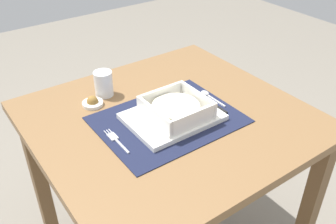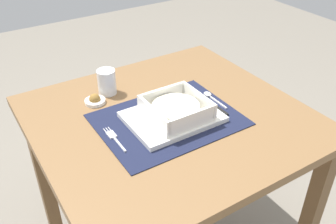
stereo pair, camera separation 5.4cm
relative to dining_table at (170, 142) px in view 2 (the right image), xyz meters
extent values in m
cube|color=brown|center=(0.00, 0.00, 0.09)|extent=(0.84, 0.79, 0.03)
cube|color=brown|center=(0.37, -0.35, -0.26)|extent=(0.05, 0.05, 0.68)
cube|color=brown|center=(-0.37, 0.35, -0.26)|extent=(0.05, 0.05, 0.68)
cube|color=brown|center=(0.37, 0.35, -0.26)|extent=(0.05, 0.05, 0.68)
cube|color=#191E38|center=(-0.02, -0.02, 0.11)|extent=(0.43, 0.33, 0.00)
cube|color=white|center=(-0.01, -0.02, 0.12)|extent=(0.28, 0.21, 0.02)
cube|color=white|center=(0.00, -0.03, 0.13)|extent=(0.18, 0.18, 0.01)
cube|color=white|center=(-0.08, -0.03, 0.16)|extent=(0.01, 0.18, 0.05)
cube|color=white|center=(0.08, -0.03, 0.16)|extent=(0.01, 0.18, 0.05)
cube|color=white|center=(0.00, -0.12, 0.16)|extent=(0.16, 0.01, 0.05)
cube|color=white|center=(0.00, 0.05, 0.16)|extent=(0.16, 0.01, 0.05)
cylinder|color=beige|center=(0.00, -0.03, 0.15)|extent=(0.15, 0.15, 0.03)
cube|color=silver|center=(-0.20, -0.05, 0.11)|extent=(0.01, 0.08, 0.00)
cube|color=silver|center=(-0.20, 0.00, 0.11)|extent=(0.02, 0.04, 0.00)
cylinder|color=silver|center=(-0.21, 0.03, 0.11)|extent=(0.00, 0.02, 0.00)
cylinder|color=silver|center=(-0.20, 0.03, 0.11)|extent=(0.00, 0.02, 0.00)
cylinder|color=silver|center=(-0.20, 0.03, 0.11)|extent=(0.00, 0.02, 0.00)
cube|color=silver|center=(0.17, -0.03, 0.11)|extent=(0.01, 0.09, 0.00)
ellipsoid|color=silver|center=(0.17, 0.03, 0.11)|extent=(0.02, 0.03, 0.01)
cube|color=black|center=(0.15, -0.08, 0.11)|extent=(0.01, 0.06, 0.01)
cube|color=silver|center=(0.15, -0.01, 0.11)|extent=(0.01, 0.08, 0.00)
cylinder|color=white|center=(-0.11, 0.24, 0.15)|extent=(0.06, 0.06, 0.09)
cylinder|color=#338C3F|center=(-0.11, 0.24, 0.13)|extent=(0.05, 0.05, 0.04)
cylinder|color=white|center=(-0.17, 0.20, 0.11)|extent=(0.07, 0.07, 0.01)
sphere|color=olive|center=(-0.17, 0.20, 0.12)|extent=(0.04, 0.04, 0.04)
camera|label=1|loc=(-0.58, -0.80, 0.77)|focal=39.91mm
camera|label=2|loc=(-0.53, -0.83, 0.77)|focal=39.91mm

